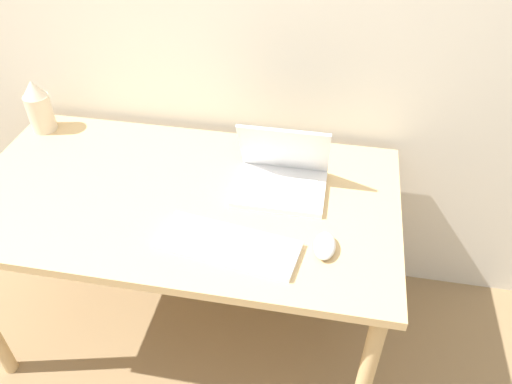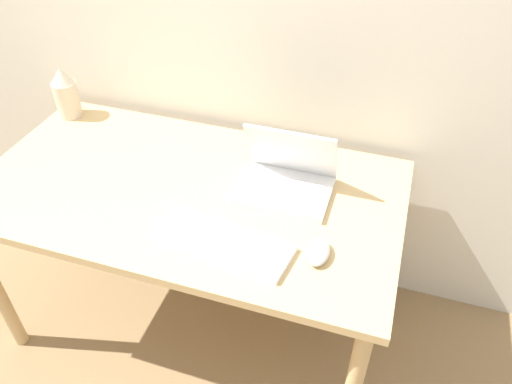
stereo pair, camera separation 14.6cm
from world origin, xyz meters
name	(u,v)px [view 1 (the left image)]	position (x,y,z in m)	size (l,w,h in m)	color
desk	(183,211)	(0.00, 0.38, 0.63)	(1.40, 0.76, 0.71)	tan
laptop	(282,175)	(0.31, 0.47, 0.76)	(0.29, 0.23, 0.23)	white
keyboard	(229,244)	(0.21, 0.18, 0.72)	(0.42, 0.20, 0.02)	white
mouse	(325,246)	(0.48, 0.21, 0.72)	(0.06, 0.11, 0.04)	silver
vase	(38,106)	(-0.62, 0.66, 0.80)	(0.09, 0.09, 0.20)	beige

